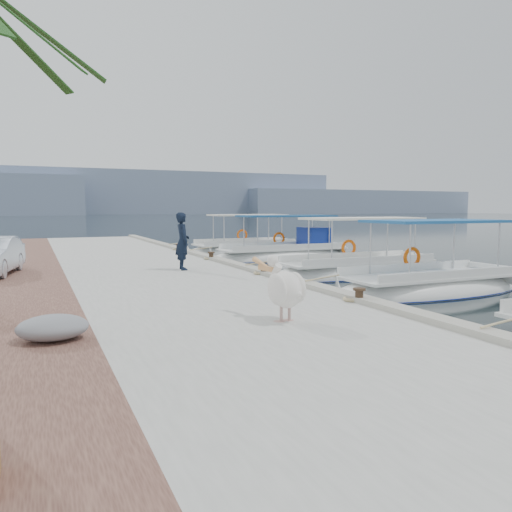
{
  "coord_description": "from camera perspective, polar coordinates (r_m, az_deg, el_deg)",
  "views": [
    {
      "loc": [
        -6.86,
        -12.48,
        2.58
      ],
      "look_at": [
        -1.0,
        0.62,
        1.2
      ],
      "focal_mm": 35.0,
      "sensor_mm": 36.0,
      "label": 1
    }
  ],
  "objects": [
    {
      "name": "fisherman",
      "position": [
        16.98,
        -8.4,
        1.68
      ],
      "size": [
        0.49,
        0.72,
        1.94
      ],
      "primitive_type": "imported",
      "rotation": [
        0.0,
        0.0,
        1.53
      ],
      "color": "black",
      "rests_on": "concrete_quay"
    },
    {
      "name": "tarp_bundle",
      "position": [
        8.58,
        -22.21,
        -7.58
      ],
      "size": [
        1.1,
        0.9,
        0.4
      ],
      "primitive_type": "ellipsoid",
      "color": "gray",
      "rests_on": "cobblestone_strip"
    },
    {
      "name": "concrete_quay",
      "position": [
        18.05,
        -11.55,
        -2.04
      ],
      "size": [
        6.0,
        40.0,
        0.5
      ],
      "primitive_type": "cube",
      "color": "#A4A49E",
      "rests_on": "ground"
    },
    {
      "name": "ground",
      "position": [
        14.47,
        4.64,
        -4.8
      ],
      "size": [
        400.0,
        400.0,
        0.0
      ],
      "primitive_type": "plane",
      "color": "black",
      "rests_on": "ground"
    },
    {
      "name": "fishing_caique_b",
      "position": [
        15.97,
        19.12,
        -3.66
      ],
      "size": [
        6.79,
        2.36,
        2.83
      ],
      "color": "white",
      "rests_on": "ground"
    },
    {
      "name": "fishing_caique_c",
      "position": [
        19.31,
        11.5,
        -1.92
      ],
      "size": [
        7.45,
        2.18,
        2.83
      ],
      "color": "white",
      "rests_on": "ground"
    },
    {
      "name": "pelican",
      "position": [
        9.22,
        3.25,
        -3.65
      ],
      "size": [
        0.64,
        1.55,
        1.2
      ],
      "color": "tan",
      "rests_on": "concrete_quay"
    },
    {
      "name": "fishing_caique_d",
      "position": [
        25.15,
        3.33,
        0.02
      ],
      "size": [
        7.96,
        2.27,
        2.83
      ],
      "color": "white",
      "rests_on": "ground"
    },
    {
      "name": "distant_hills",
      "position": [
        217.12,
        -14.52,
        6.65
      ],
      "size": [
        330.0,
        60.0,
        18.0
      ],
      "color": "gray",
      "rests_on": "ground"
    },
    {
      "name": "mooring_bollards",
      "position": [
        15.54,
        0.87,
        -1.49
      ],
      "size": [
        0.28,
        20.28,
        0.33
      ],
      "color": "black",
      "rests_on": "concrete_quay"
    },
    {
      "name": "fishing_caique_e",
      "position": [
        28.39,
        -1.29,
        0.53
      ],
      "size": [
        7.03,
        2.36,
        2.83
      ],
      "color": "white",
      "rests_on": "ground"
    },
    {
      "name": "quay_curb",
      "position": [
        18.81,
        -3.27,
        -0.68
      ],
      "size": [
        0.44,
        40.0,
        0.12
      ],
      "primitive_type": "cube",
      "color": "#9D9A8C",
      "rests_on": "concrete_quay"
    }
  ]
}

